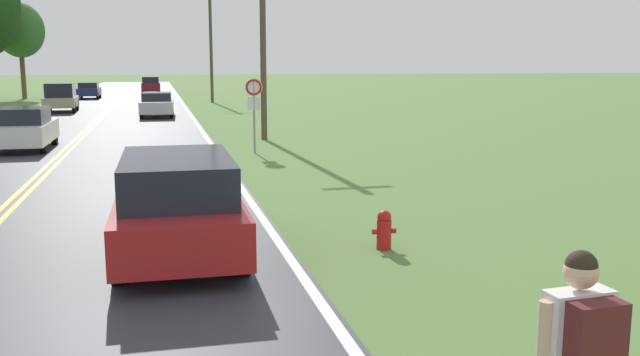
{
  "coord_description": "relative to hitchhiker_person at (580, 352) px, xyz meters",
  "views": [
    {
      "loc": [
        3.19,
        0.36,
        3.05
      ],
      "look_at": [
        5.8,
        11.19,
        1.17
      ],
      "focal_mm": 38.0,
      "sensor_mm": 36.0,
      "label": 1
    }
  ],
  "objects": [
    {
      "name": "car_champagne_suv_mid_far",
      "position": [
        -8.72,
        42.39,
        -0.13
      ],
      "size": [
        2.03,
        4.22,
        1.84
      ],
      "rotation": [
        0.0,
        0.0,
        1.61
      ],
      "color": "black",
      "rests_on": "ground"
    },
    {
      "name": "car_red_van_nearest",
      "position": [
        -2.48,
        7.04,
        -0.27
      ],
      "size": [
        1.95,
        4.36,
        1.6
      ],
      "rotation": [
        0.0,
        0.0,
        -1.58
      ],
      "color": "black",
      "rests_on": "ground"
    },
    {
      "name": "car_maroon_suv_distant",
      "position": [
        -3.33,
        67.74,
        -0.16
      ],
      "size": [
        1.9,
        4.61,
        1.76
      ],
      "rotation": [
        0.0,
        0.0,
        -1.56
      ],
      "color": "black",
      "rests_on": "ground"
    },
    {
      "name": "utility_pole_midground",
      "position": [
        1.46,
        23.43,
        3.31
      ],
      "size": [
        1.8,
        0.24,
        8.53
      ],
      "color": "brown",
      "rests_on": "ground"
    },
    {
      "name": "car_dark_blue_sedan_receding",
      "position": [
        -8.55,
        59.47,
        -0.36
      ],
      "size": [
        1.8,
        4.18,
        1.43
      ],
      "rotation": [
        0.0,
        0.0,
        1.57
      ],
      "color": "black",
      "rests_on": "ground"
    },
    {
      "name": "utility_pole_far",
      "position": [
        1.57,
        51.03,
        3.77
      ],
      "size": [
        1.8,
        0.24,
        9.44
      ],
      "color": "brown",
      "rests_on": "ground"
    },
    {
      "name": "car_white_sedan_approaching",
      "position": [
        -7.45,
        22.13,
        -0.34
      ],
      "size": [
        1.88,
        4.2,
        1.52
      ],
      "rotation": [
        0.0,
        0.0,
        1.57
      ],
      "color": "black",
      "rests_on": "ground"
    },
    {
      "name": "traffic_sign",
      "position": [
        0.48,
        19.31,
        0.82
      ],
      "size": [
        0.6,
        0.1,
        2.56
      ],
      "color": "gray",
      "rests_on": "ground"
    },
    {
      "name": "tree_behind_sign",
      "position": [
        -14.11,
        60.7,
        4.8
      ],
      "size": [
        4.1,
        4.1,
        8.3
      ],
      "color": "brown",
      "rests_on": "ground"
    },
    {
      "name": "fire_hydrant",
      "position": [
        0.84,
        6.55,
        -0.77
      ],
      "size": [
        0.4,
        0.24,
        0.66
      ],
      "color": "red",
      "rests_on": "ground"
    },
    {
      "name": "car_silver_sedan_mid_near",
      "position": [
        -2.75,
        36.74,
        -0.37
      ],
      "size": [
        1.99,
        4.49,
        1.41
      ],
      "rotation": [
        0.0,
        0.0,
        -1.61
      ],
      "color": "black",
      "rests_on": "ground"
    },
    {
      "name": "hitchhiker_person",
      "position": [
        0.0,
        0.0,
        0.0
      ],
      "size": [
        0.62,
        0.44,
        1.81
      ],
      "rotation": [
        0.0,
        0.0,
        1.64
      ],
      "color": "#38476B",
      "rests_on": "ground"
    }
  ]
}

